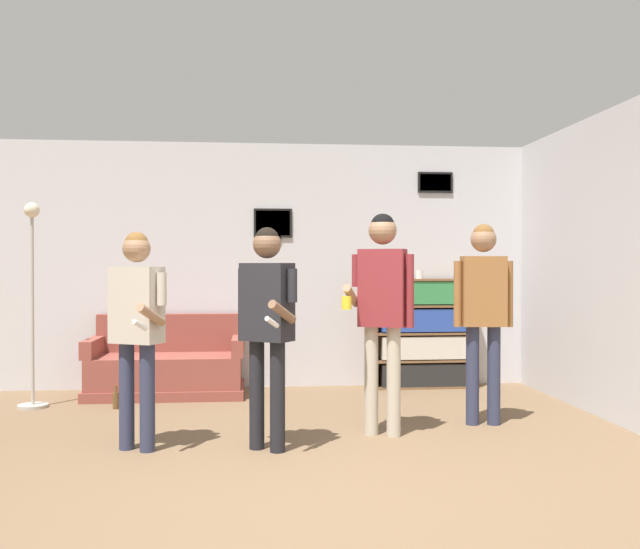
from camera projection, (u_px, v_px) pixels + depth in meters
name	position (u px, v px, depth m)	size (l,w,h in m)	color
ground_plane	(312.00, 511.00, 3.89)	(20.00, 20.00, 0.00)	brown
wall_back	(282.00, 265.00, 7.93)	(7.87, 0.08, 2.70)	silver
wall_right	(612.00, 265.00, 6.14)	(0.06, 6.44, 2.70)	silver
couch	(167.00, 368.00, 7.41)	(1.59, 0.80, 0.82)	brown
bookshelf	(422.00, 333.00, 7.86)	(1.15, 0.30, 1.20)	brown
floor_lamp	(32.00, 299.00, 6.73)	(0.28, 0.28, 1.94)	#ADA89E
person_player_foreground_left	(136.00, 318.00, 5.16)	(0.45, 0.57, 1.59)	#2D334C
person_player_foreground_center	(267.00, 314.00, 5.16)	(0.42, 0.59, 1.62)	black
person_watcher_holding_cup	(382.00, 298.00, 5.62)	(0.58, 0.38, 1.76)	#B7AD99
person_spectator_near_bookshelf	(483.00, 301.00, 6.01)	(0.50, 0.23, 1.70)	#2D334C
bottle_on_floor	(116.00, 400.00, 6.68)	(0.06, 0.06, 0.22)	brown
drinking_cup	(419.00, 274.00, 7.85)	(0.07, 0.07, 0.10)	white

